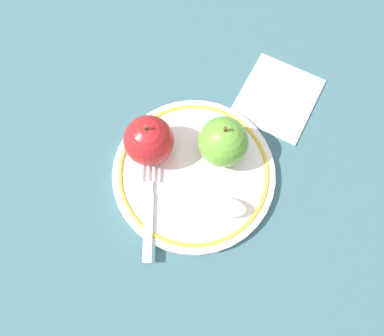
# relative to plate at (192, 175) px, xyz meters

# --- Properties ---
(ground_plane) EXTENTS (2.00, 2.00, 0.00)m
(ground_plane) POSITION_rel_plate_xyz_m (-0.00, 0.00, -0.01)
(ground_plane) COLOR #395F67
(plate) EXTENTS (0.23, 0.23, 0.02)m
(plate) POSITION_rel_plate_xyz_m (0.00, 0.00, 0.00)
(plate) COLOR white
(plate) RESTS_ON ground_plane
(apple_red_whole) EXTENTS (0.07, 0.07, 0.08)m
(apple_red_whole) POSITION_rel_plate_xyz_m (-0.06, -0.03, 0.04)
(apple_red_whole) COLOR red
(apple_red_whole) RESTS_ON plate
(apple_second_whole) EXTENTS (0.07, 0.07, 0.08)m
(apple_second_whole) POSITION_rel_plate_xyz_m (0.00, 0.05, 0.04)
(apple_second_whole) COLOR #629E33
(apple_second_whole) RESTS_ON plate
(apple_slice_front) EXTENTS (0.06, 0.06, 0.02)m
(apple_slice_front) POSITION_rel_plate_xyz_m (0.07, 0.00, 0.02)
(apple_slice_front) COLOR #F2E8CB
(apple_slice_front) RESTS_ON plate
(fork) EXTENTS (0.15, 0.12, 0.00)m
(fork) POSITION_rel_plate_xyz_m (0.00, -0.07, 0.01)
(fork) COLOR silver
(fork) RESTS_ON plate
(napkin_folded) EXTENTS (0.15, 0.16, 0.01)m
(napkin_folded) POSITION_rel_plate_xyz_m (-0.02, 0.18, -0.01)
(napkin_folded) COLOR #ADC1CA
(napkin_folded) RESTS_ON ground_plane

